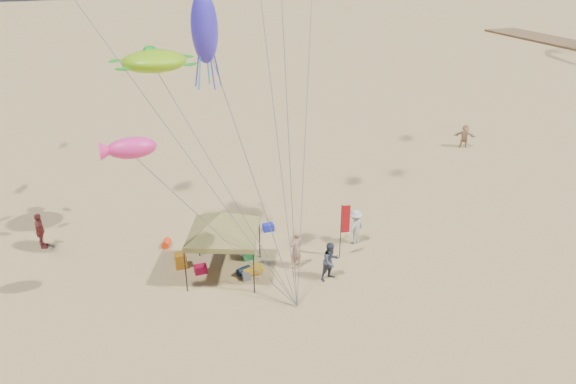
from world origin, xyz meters
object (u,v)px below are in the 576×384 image
(feather_flag, at_px, (344,222))
(person_near_c, at_px, (355,227))
(cooler_blue, at_px, (268,227))
(beach_cart, at_px, (252,270))
(cooler_red, at_px, (201,269))
(chair_green, at_px, (248,252))
(chair_yellow, at_px, (181,260))
(person_far_a, at_px, (40,231))
(canopy_tent, at_px, (222,214))
(person_far_c, at_px, (465,136))
(person_near_a, at_px, (296,249))
(person_near_b, at_px, (331,261))

(feather_flag, bearing_deg, person_near_c, 43.59)
(cooler_blue, distance_m, beach_cart, 4.01)
(cooler_red, bearing_deg, cooler_blue, 33.73)
(chair_green, height_order, chair_yellow, same)
(person_near_c, xyz_separation_m, person_far_a, (-14.44, 4.65, 0.03))
(chair_green, relative_size, person_near_c, 0.40)
(canopy_tent, distance_m, cooler_blue, 5.14)
(cooler_red, distance_m, person_far_c, 23.36)
(person_near_a, relative_size, person_near_c, 1.06)
(cooler_red, xyz_separation_m, chair_yellow, (-0.74, 0.77, 0.16))
(cooler_red, bearing_deg, feather_flag, -8.05)
(beach_cart, relative_size, person_near_b, 0.50)
(chair_yellow, relative_size, beach_cart, 0.78)
(cooler_blue, distance_m, person_far_c, 18.56)
(cooler_red, bearing_deg, beach_cart, -21.02)
(cooler_blue, relative_size, person_near_a, 0.29)
(cooler_blue, distance_m, chair_green, 2.82)
(person_near_a, distance_m, person_far_a, 12.36)
(person_near_b, xyz_separation_m, person_far_c, (15.88, 12.26, -0.07))
(canopy_tent, relative_size, person_near_a, 2.88)
(person_near_b, bearing_deg, chair_yellow, 135.93)
(feather_flag, xyz_separation_m, person_near_a, (-2.38, -0.03, -0.93))
(canopy_tent, xyz_separation_m, person_near_a, (3.14, -0.56, -2.03))
(person_far_c, bearing_deg, person_far_a, -134.84)
(chair_yellow, xyz_separation_m, person_near_a, (4.93, -1.73, 0.58))
(beach_cart, distance_m, person_near_c, 5.64)
(feather_flag, xyz_separation_m, beach_cart, (-4.41, 0.10, -1.66))
(chair_green, relative_size, chair_yellow, 1.00)
(chair_yellow, height_order, person_far_a, person_far_a)
(chair_green, bearing_deg, beach_cart, -97.31)
(canopy_tent, height_order, person_near_a, canopy_tent)
(chair_green, xyz_separation_m, person_near_a, (1.86, -1.43, 0.58))
(person_near_a, height_order, person_far_a, person_near_a)
(chair_yellow, distance_m, person_near_b, 6.82)
(chair_yellow, bearing_deg, person_near_b, -27.60)
(chair_green, xyz_separation_m, person_far_c, (18.83, 9.40, 0.48))
(person_near_a, bearing_deg, chair_yellow, -56.11)
(cooler_red, distance_m, beach_cart, 2.32)
(cooler_red, bearing_deg, person_near_a, -12.90)
(chair_yellow, bearing_deg, person_far_c, 22.57)
(chair_green, height_order, person_far_a, person_far_a)
(chair_yellow, distance_m, person_far_c, 23.73)
(person_near_a, bearing_deg, cooler_red, -49.71)
(canopy_tent, height_order, person_near_c, canopy_tent)
(chair_yellow, bearing_deg, person_far_a, 146.35)
(chair_green, xyz_separation_m, person_far_a, (-9.10, 4.31, 0.56))
(person_near_a, distance_m, person_near_b, 1.80)
(chair_green, distance_m, person_near_a, 2.42)
(canopy_tent, distance_m, chair_green, 3.04)
(cooler_red, xyz_separation_m, cooler_blue, (4.05, 2.70, 0.00))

